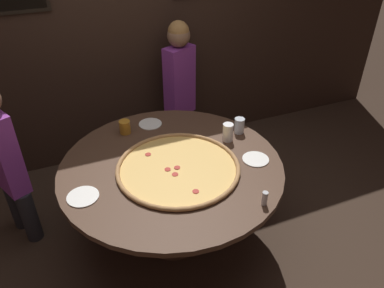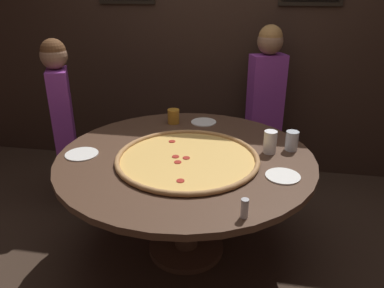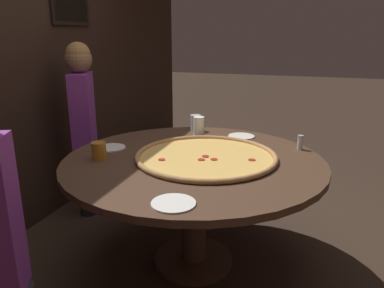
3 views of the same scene
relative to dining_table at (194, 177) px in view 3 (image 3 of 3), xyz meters
The scene contains 12 objects.
ground_plane 0.61m from the dining_table, ahead, with size 24.00×24.00×0.00m, color #38281E.
back_wall 1.57m from the dining_table, 90.00° to the left, with size 6.40×0.08×2.60m.
dining_table is the anchor object (origin of this frame).
giant_pizza 0.16m from the dining_table, 70.59° to the right, with size 0.88×0.88×0.03m.
drink_cup_near_right 0.61m from the dining_table, 110.15° to the left, with size 0.09×0.09×0.11m, color #BC7A23.
drink_cup_by_shaker 0.57m from the dining_table, 13.80° to the left, with size 0.08×0.08×0.15m, color white.
drink_cup_front_edge 0.71m from the dining_table, 16.60° to the left, with size 0.08×0.08×0.13m, color silver.
white_plate_right_side 0.63m from the dining_table, 17.35° to the right, with size 0.20×0.20×0.01m, color white.
white_plate_near_front 0.61m from the dining_table, 87.42° to the left, with size 0.19×0.19×0.01m, color white.
white_plate_beside_cup 0.67m from the dining_table, behind, with size 0.21×0.21×0.01m, color white.
condiment_shaker 0.75m from the dining_table, 57.20° to the right, with size 0.04×0.04×0.10m.
diner_side_left 1.24m from the dining_table, 66.18° to the left, with size 0.38×0.26×1.42m.
Camera 3 is at (-2.09, -0.68, 1.48)m, focal length 35.00 mm.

